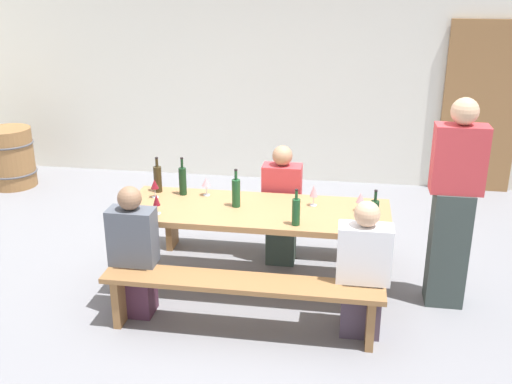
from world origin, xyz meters
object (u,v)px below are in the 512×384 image
(wine_glass_3, at_px, (361,198))
(tasting_table, at_px, (256,217))
(wine_bottle_0, at_px, (236,192))
(wine_bottle_2, at_px, (296,211))
(wine_bottle_3, at_px, (158,178))
(standing_host, at_px, (453,208))
(wine_glass_1, at_px, (314,192))
(bench_far, at_px, (267,219))
(wooden_door, at_px, (480,108))
(bench_near, at_px, (241,291))
(wine_glass_4, at_px, (156,201))
(wine_bottle_1, at_px, (183,181))
(seated_guest_near_1, at_px, (363,273))
(wine_barrel, at_px, (11,157))
(seated_guest_far_0, at_px, (282,208))
(wine_glass_0, at_px, (206,183))
(wine_bottle_4, at_px, (374,214))
(seated_guest_near_0, at_px, (134,255))
(wine_glass_2, at_px, (155,185))

(wine_glass_3, bearing_deg, tasting_table, -174.16)
(wine_bottle_0, bearing_deg, wine_bottle_2, -30.02)
(wine_bottle_3, height_order, standing_host, standing_host)
(wine_bottle_0, relative_size, wine_glass_1, 1.80)
(bench_far, xyz_separation_m, wine_bottle_2, (0.36, -0.99, 0.51))
(bench_far, relative_size, standing_host, 1.23)
(wooden_door, height_order, bench_near, wooden_door)
(wine_glass_4, bearing_deg, wine_bottle_1, 79.09)
(bench_far, relative_size, seated_guest_near_1, 1.97)
(tasting_table, relative_size, bench_near, 1.05)
(wine_bottle_0, bearing_deg, wooden_door, 49.41)
(standing_host, bearing_deg, wine_barrel, -22.56)
(tasting_table, distance_m, seated_guest_far_0, 0.59)
(wine_bottle_1, relative_size, wine_glass_0, 2.12)
(wine_bottle_0, xyz_separation_m, wine_glass_4, (-0.61, -0.26, -0.01))
(wine_bottle_1, bearing_deg, wine_bottle_4, -16.49)
(bench_far, distance_m, seated_guest_near_1, 1.55)
(wooden_door, distance_m, tasting_table, 3.74)
(wooden_door, distance_m, wine_bottle_1, 4.03)
(tasting_table, distance_m, seated_guest_near_1, 1.07)
(wine_bottle_0, relative_size, standing_host, 0.19)
(seated_guest_near_0, relative_size, seated_guest_near_1, 1.01)
(wooden_door, relative_size, wine_glass_3, 12.92)
(bench_near, xyz_separation_m, seated_guest_near_0, (-0.89, 0.15, 0.16))
(wine_bottle_4, xyz_separation_m, seated_guest_far_0, (-0.81, 0.81, -0.33))
(bench_near, relative_size, wine_bottle_3, 6.59)
(bench_near, relative_size, seated_guest_near_0, 1.95)
(tasting_table, height_order, wine_glass_4, wine_glass_4)
(wine_bottle_4, relative_size, standing_host, 0.18)
(wine_bottle_2, relative_size, wine_barrel, 0.39)
(seated_guest_near_0, bearing_deg, seated_guest_near_1, -90.00)
(wooden_door, relative_size, seated_guest_near_0, 1.92)
(wine_bottle_2, relative_size, wine_glass_2, 1.78)
(bench_far, height_order, seated_guest_near_1, seated_guest_near_1)
(wine_bottle_2, relative_size, wine_glass_4, 1.75)
(wine_bottle_2, height_order, standing_host, standing_host)
(tasting_table, relative_size, wine_glass_1, 12.13)
(wine_bottle_4, bearing_deg, wine_glass_3, 106.55)
(bench_near, xyz_separation_m, wine_glass_3, (0.86, 0.79, 0.50))
(wine_bottle_0, height_order, wine_barrel, wine_bottle_0)
(wooden_door, xyz_separation_m, wine_bottle_0, (-2.48, -2.89, -0.17))
(wine_bottle_2, bearing_deg, wooden_door, 58.76)
(seated_guest_far_0, bearing_deg, bench_near, -7.04)
(bench_far, xyz_separation_m, wine_bottle_4, (0.96, -0.96, 0.51))
(wine_glass_2, height_order, seated_guest_far_0, seated_guest_far_0)
(bench_near, distance_m, seated_guest_near_0, 0.92)
(wine_bottle_4, bearing_deg, seated_guest_far_0, 135.08)
(wine_bottle_4, bearing_deg, seated_guest_near_0, -170.97)
(wine_glass_3, distance_m, wine_glass_4, 1.68)
(tasting_table, distance_m, wine_bottle_4, 1.02)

